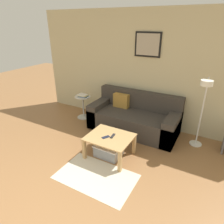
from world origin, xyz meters
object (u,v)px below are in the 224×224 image
(coffee_table, at_px, (110,140))
(storage_bin, at_px, (109,150))
(couch, at_px, (134,118))
(book_stack, at_px, (83,95))
(side_table, at_px, (83,105))
(remote_control, at_px, (113,136))
(cell_phone, at_px, (106,137))
(floor_lamp, at_px, (203,102))

(coffee_table, bearing_deg, storage_bin, -161.20)
(couch, bearing_deg, coffee_table, -89.31)
(storage_bin, bearing_deg, couch, 89.65)
(storage_bin, xyz_separation_m, book_stack, (-1.37, 1.09, 0.49))
(side_table, relative_size, remote_control, 3.85)
(storage_bin, distance_m, cell_phone, 0.30)
(book_stack, height_order, cell_phone, book_stack)
(couch, relative_size, floor_lamp, 1.39)
(couch, xyz_separation_m, side_table, (-1.39, -0.03, 0.05))
(cell_phone, bearing_deg, remote_control, 72.99)
(couch, relative_size, coffee_table, 2.47)
(side_table, height_order, remote_control, side_table)
(storage_bin, relative_size, floor_lamp, 0.34)
(side_table, height_order, book_stack, book_stack)
(couch, distance_m, storage_bin, 1.14)
(coffee_table, bearing_deg, floor_lamp, 36.81)
(couch, xyz_separation_m, floor_lamp, (1.35, -0.12, 0.68))
(side_table, xyz_separation_m, book_stack, (0.01, -0.00, 0.26))
(coffee_table, distance_m, side_table, 1.78)
(book_stack, relative_size, cell_phone, 1.81)
(storage_bin, height_order, side_table, side_table)
(book_stack, bearing_deg, cell_phone, -40.46)
(coffee_table, xyz_separation_m, cell_phone, (-0.05, -0.06, 0.08))
(floor_lamp, xyz_separation_m, side_table, (-2.74, 0.09, -0.63))
(couch, bearing_deg, cell_phone, -91.61)
(couch, xyz_separation_m, storage_bin, (-0.01, -1.13, -0.18))
(coffee_table, distance_m, book_stack, 1.78)
(side_table, xyz_separation_m, cell_phone, (1.36, -1.15, 0.06))
(remote_control, relative_size, cell_phone, 1.07)
(book_stack, xyz_separation_m, remote_control, (1.43, -1.06, -0.19))
(storage_bin, xyz_separation_m, floor_lamp, (1.36, 1.01, 0.86))
(cell_phone, bearing_deg, couch, 118.08)
(book_stack, distance_m, remote_control, 1.79)
(coffee_table, bearing_deg, book_stack, 141.95)
(coffee_table, relative_size, side_table, 1.37)
(coffee_table, xyz_separation_m, floor_lamp, (1.34, 1.00, 0.64))
(side_table, bearing_deg, floor_lamp, -1.87)
(floor_lamp, distance_m, side_table, 2.81)
(floor_lamp, height_order, side_table, floor_lamp)
(floor_lamp, height_order, remote_control, floor_lamp)
(storage_bin, bearing_deg, side_table, 141.59)
(floor_lamp, relative_size, book_stack, 5.55)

